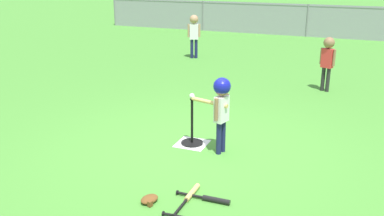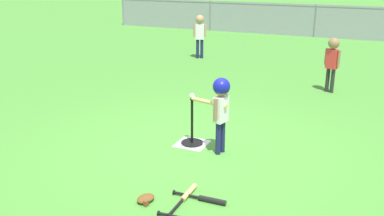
% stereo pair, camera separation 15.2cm
% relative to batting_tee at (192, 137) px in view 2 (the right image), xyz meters
% --- Properties ---
extents(ground_plane, '(60.00, 60.00, 0.00)m').
position_rel_batting_tee_xyz_m(ground_plane, '(0.12, -0.19, -0.11)').
color(ground_plane, '#478C33').
extents(home_plate, '(0.44, 0.44, 0.01)m').
position_rel_batting_tee_xyz_m(home_plate, '(0.00, -0.00, -0.11)').
color(home_plate, white).
rests_on(home_plate, ground_plane).
extents(batting_tee, '(0.32, 0.32, 0.69)m').
position_rel_batting_tee_xyz_m(batting_tee, '(0.00, 0.00, 0.00)').
color(batting_tee, black).
rests_on(batting_tee, ground_plane).
extents(baseball_on_tee, '(0.07, 0.07, 0.07)m').
position_rel_batting_tee_xyz_m(baseball_on_tee, '(0.00, -0.00, 0.62)').
color(baseball_on_tee, white).
rests_on(baseball_on_tee, batting_tee).
extents(batter_child, '(0.62, 0.31, 1.07)m').
position_rel_batting_tee_xyz_m(batter_child, '(0.47, -0.13, 0.65)').
color(batter_child, '#191E4C').
rests_on(batter_child, ground_plane).
extents(fielder_deep_left, '(0.31, 0.22, 1.11)m').
position_rel_batting_tee_xyz_m(fielder_deep_left, '(1.50, 3.58, 0.61)').
color(fielder_deep_left, '#262626').
rests_on(fielder_deep_left, ground_plane).
extents(fielder_deep_right, '(0.33, 0.24, 1.19)m').
position_rel_batting_tee_xyz_m(fielder_deep_right, '(-2.23, 5.60, 0.65)').
color(fielder_deep_right, '#191E4C').
rests_on(fielder_deep_right, ground_plane).
extents(spare_bat_wood, '(0.06, 0.71, 0.06)m').
position_rel_batting_tee_xyz_m(spare_bat_wood, '(0.56, -1.43, -0.08)').
color(spare_bat_wood, '#DBB266').
rests_on(spare_bat_wood, ground_plane).
extents(spare_bat_black, '(0.63, 0.07, 0.06)m').
position_rel_batting_tee_xyz_m(spare_bat_black, '(0.80, -1.41, -0.08)').
color(spare_bat_black, black).
rests_on(spare_bat_black, ground_plane).
extents(glove_near_bats, '(0.21, 0.25, 0.07)m').
position_rel_batting_tee_xyz_m(glove_near_bats, '(0.18, -1.68, -0.08)').
color(glove_near_bats, brown).
rests_on(glove_near_bats, ground_plane).
extents(outfield_fence, '(16.06, 0.06, 1.15)m').
position_rel_batting_tee_xyz_m(outfield_fence, '(0.12, 10.62, 0.50)').
color(outfield_fence, slate).
rests_on(outfield_fence, ground_plane).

